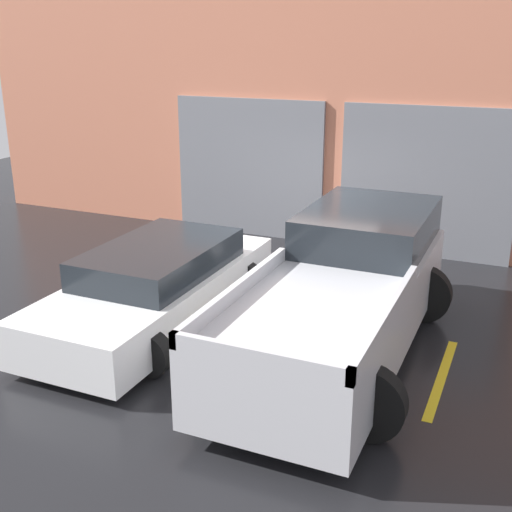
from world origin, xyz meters
TOP-DOWN VIEW (x-y plane):
  - ground_plane at (0.00, 0.00)m, footprint 28.00×28.00m
  - shophouse_building at (-0.00, 3.29)m, footprint 17.65×0.68m
  - pickup_truck at (1.41, -1.58)m, footprint 2.54×5.40m
  - sedan_white at (-1.41, -1.82)m, footprint 2.17×4.67m
  - parking_stripe_far_left at (-2.82, -1.84)m, footprint 0.12×2.20m
  - parking_stripe_left at (0.00, -1.84)m, footprint 0.12×2.20m
  - parking_stripe_centre at (2.82, -1.84)m, footprint 0.12×2.20m

SIDE VIEW (x-z plane):
  - ground_plane at x=0.00m, z-range 0.00..0.00m
  - parking_stripe_far_left at x=-2.82m, z-range 0.00..0.01m
  - parking_stripe_left at x=0.00m, z-range 0.00..0.01m
  - parking_stripe_centre at x=2.82m, z-range 0.00..0.01m
  - sedan_white at x=-1.41m, z-range -0.03..1.18m
  - pickup_truck at x=1.41m, z-range -0.03..1.71m
  - shophouse_building at x=0.00m, z-range -0.03..5.64m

